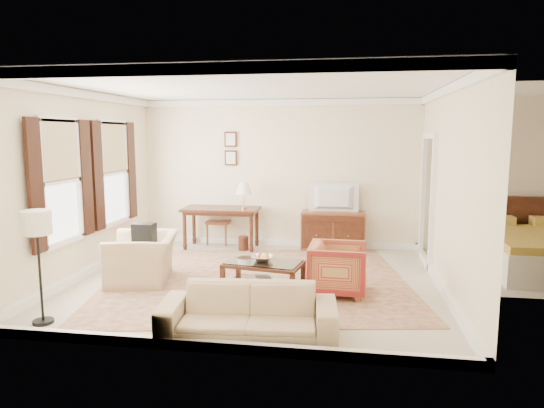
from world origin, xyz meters
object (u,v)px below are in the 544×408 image
(writing_desk, at_px, (221,213))
(sofa, at_px, (248,304))
(striped_armchair, at_px, (338,266))
(coffee_table, at_px, (264,269))
(tv, at_px, (334,188))
(sideboard, at_px, (333,231))
(club_armchair, at_px, (143,250))

(writing_desk, height_order, sofa, writing_desk)
(striped_armchair, bearing_deg, coffee_table, 97.77)
(writing_desk, bearing_deg, coffee_table, -63.30)
(writing_desk, relative_size, striped_armchair, 1.84)
(writing_desk, bearing_deg, tv, 4.86)
(sideboard, bearing_deg, coffee_table, -107.81)
(sofa, bearing_deg, sideboard, 74.44)
(writing_desk, height_order, coffee_table, writing_desk)
(sideboard, distance_m, sofa, 4.35)
(club_armchair, bearing_deg, sideboard, 119.32)
(sideboard, height_order, sofa, sofa)
(writing_desk, height_order, tv, tv)
(sideboard, relative_size, coffee_table, 1.04)
(club_armchair, xyz_separation_m, sofa, (1.99, -1.76, -0.11))
(writing_desk, bearing_deg, club_armchair, -104.92)
(tv, relative_size, sofa, 0.47)
(sideboard, xyz_separation_m, coffee_table, (-0.88, -2.75, -0.03))
(sideboard, relative_size, tv, 1.33)
(tv, relative_size, coffee_table, 0.78)
(sideboard, bearing_deg, tv, -90.00)
(coffee_table, relative_size, striped_armchair, 1.45)
(writing_desk, xyz_separation_m, striped_armchair, (2.32, -2.44, -0.29))
(writing_desk, distance_m, sofa, 4.31)
(tv, xyz_separation_m, sofa, (-0.79, -4.26, -0.82))
(sideboard, distance_m, coffee_table, 2.89)
(sideboard, bearing_deg, sofa, -100.46)
(sofa, bearing_deg, coffee_table, 88.45)
(writing_desk, height_order, club_armchair, club_armchair)
(coffee_table, distance_m, striped_armchair, 1.04)
(writing_desk, distance_m, club_armchair, 2.40)
(coffee_table, bearing_deg, tv, 72.07)
(tv, bearing_deg, club_armchair, 41.89)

